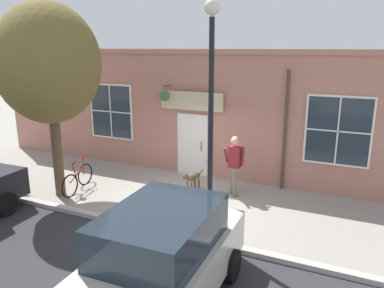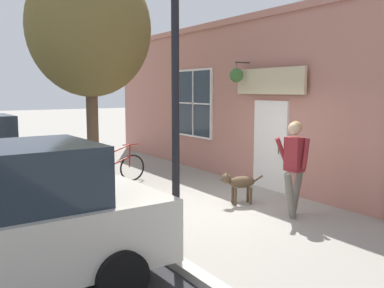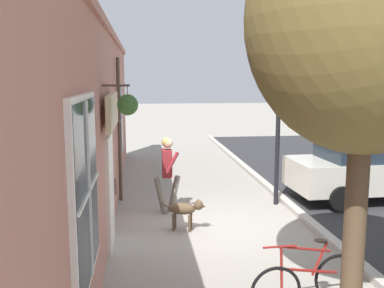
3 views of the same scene
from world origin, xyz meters
name	(u,v)px [view 1 (image 1 of 3)]	position (x,y,z in m)	size (l,w,h in m)	color
ground_plane	(180,200)	(0.00, 0.00, 0.00)	(90.00, 90.00, 0.00)	gray
storefront_facade	(211,114)	(-2.34, -0.01, 2.11)	(0.95, 18.00, 4.20)	#B27566
pedestrian_walking	(234,160)	(-0.99, 1.27, 1.09)	(0.63, 0.54, 1.79)	#6B665B
dog_on_leash	(192,177)	(-0.70, 0.04, 0.46)	(0.94, 0.43, 0.69)	brown
street_tree_by_curb	(46,68)	(1.21, -3.44, 3.71)	(2.99, 2.69, 5.47)	brown
leaning_bicycle	(78,178)	(0.66, -3.15, 0.38)	(1.71, 0.36, 1.01)	black
parked_car_mid_block	(157,263)	(4.33, 1.77, 0.88)	(4.36, 2.05, 1.75)	beige
street_lamp	(211,92)	(1.75, 1.62, 3.35)	(0.32, 0.32, 5.17)	black
fire_hydrant	(22,182)	(1.65, -4.39, 0.40)	(0.34, 0.20, 0.77)	gold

